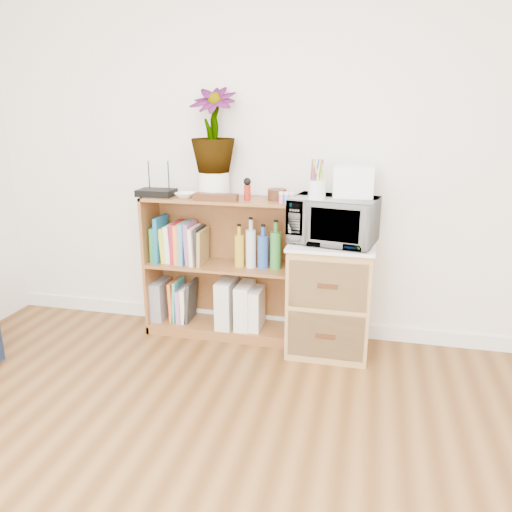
% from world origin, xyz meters
% --- Properties ---
extents(skirting_board, '(4.00, 0.02, 0.10)m').
position_xyz_m(skirting_board, '(0.00, 2.24, 0.05)').
color(skirting_board, white).
rests_on(skirting_board, ground).
extents(bookshelf, '(1.00, 0.30, 0.95)m').
position_xyz_m(bookshelf, '(-0.35, 2.10, 0.47)').
color(bookshelf, brown).
rests_on(bookshelf, ground).
extents(wicker_unit, '(0.50, 0.45, 0.70)m').
position_xyz_m(wicker_unit, '(0.40, 2.02, 0.35)').
color(wicker_unit, '#9E7542').
rests_on(wicker_unit, ground).
extents(microwave, '(0.55, 0.43, 0.28)m').
position_xyz_m(microwave, '(0.40, 2.02, 0.86)').
color(microwave, white).
rests_on(microwave, wicker_unit).
extents(pen_cup, '(0.10, 0.10, 0.11)m').
position_xyz_m(pen_cup, '(0.30, 1.94, 1.05)').
color(pen_cup, white).
rests_on(pen_cup, microwave).
extents(small_appliance, '(0.23, 0.19, 0.18)m').
position_xyz_m(small_appliance, '(0.51, 2.08, 1.09)').
color(small_appliance, white).
rests_on(small_appliance, microwave).
extents(router, '(0.24, 0.16, 0.04)m').
position_xyz_m(router, '(-0.77, 2.08, 0.97)').
color(router, black).
rests_on(router, bookshelf).
extents(white_bowl, '(0.13, 0.13, 0.03)m').
position_xyz_m(white_bowl, '(-0.57, 2.07, 0.97)').
color(white_bowl, white).
rests_on(white_bowl, bookshelf).
extents(plant_pot, '(0.19, 0.19, 0.16)m').
position_xyz_m(plant_pot, '(-0.38, 2.12, 1.03)').
color(plant_pot, white).
rests_on(plant_pot, bookshelf).
extents(potted_plant, '(0.29, 0.29, 0.52)m').
position_xyz_m(potted_plant, '(-0.38, 2.12, 1.37)').
color(potted_plant, '#2E7331').
rests_on(potted_plant, plant_pot).
extents(trinket_box, '(0.28, 0.07, 0.04)m').
position_xyz_m(trinket_box, '(-0.33, 2.00, 0.97)').
color(trinket_box, '#381F0F').
rests_on(trinket_box, bookshelf).
extents(kokeshi_doll, '(0.04, 0.04, 0.10)m').
position_xyz_m(kokeshi_doll, '(-0.15, 2.06, 1.00)').
color(kokeshi_doll, maroon).
rests_on(kokeshi_doll, bookshelf).
extents(wooden_bowl, '(0.12, 0.12, 0.07)m').
position_xyz_m(wooden_bowl, '(0.03, 2.11, 0.98)').
color(wooden_bowl, '#33190E').
rests_on(wooden_bowl, bookshelf).
extents(paint_jars, '(0.11, 0.04, 0.06)m').
position_xyz_m(paint_jars, '(0.11, 2.01, 0.98)').
color(paint_jars, pink).
rests_on(paint_jars, bookshelf).
extents(file_box, '(0.08, 0.22, 0.27)m').
position_xyz_m(file_box, '(-0.79, 2.10, 0.21)').
color(file_box, gray).
rests_on(file_box, bookshelf).
extents(magazine_holder_left, '(0.10, 0.26, 0.33)m').
position_xyz_m(magazine_holder_left, '(-0.30, 2.09, 0.23)').
color(magazine_holder_left, silver).
rests_on(magazine_holder_left, bookshelf).
extents(magazine_holder_mid, '(0.10, 0.24, 0.30)m').
position_xyz_m(magazine_holder_mid, '(-0.18, 2.09, 0.22)').
color(magazine_holder_mid, white).
rests_on(magazine_holder_mid, bookshelf).
extents(magazine_holder_right, '(0.09, 0.22, 0.28)m').
position_xyz_m(magazine_holder_right, '(-0.10, 2.09, 0.21)').
color(magazine_holder_right, silver).
rests_on(magazine_holder_right, bookshelf).
extents(cookbooks, '(0.36, 0.20, 0.31)m').
position_xyz_m(cookbooks, '(-0.63, 2.10, 0.63)').
color(cookbooks, '#1F7635').
rests_on(cookbooks, bookshelf).
extents(liquor_bottles, '(0.31, 0.07, 0.32)m').
position_xyz_m(liquor_bottles, '(-0.08, 2.10, 0.65)').
color(liquor_bottles, gold).
rests_on(liquor_bottles, bookshelf).
extents(lower_books, '(0.16, 0.19, 0.30)m').
position_xyz_m(lower_books, '(-0.63, 2.10, 0.20)').
color(lower_books, orange).
rests_on(lower_books, bookshelf).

